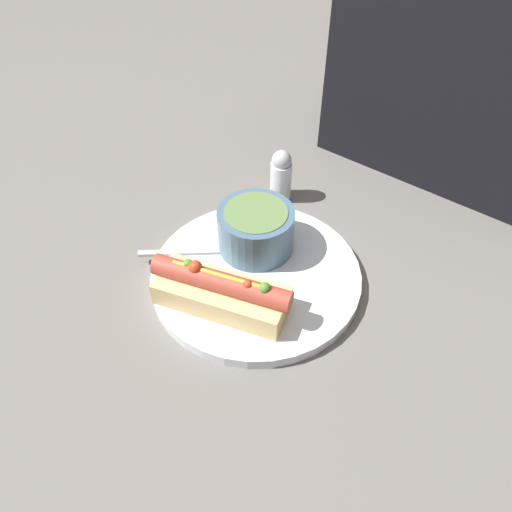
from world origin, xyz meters
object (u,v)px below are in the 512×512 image
(salt_shaker, at_px, (281,175))
(spoon, at_px, (219,250))
(seated_diner, at_px, (478,38))
(hot_dog, at_px, (223,292))
(soup_bowl, at_px, (256,228))

(salt_shaker, bearing_deg, spoon, -84.41)
(spoon, bearing_deg, salt_shaker, 55.37)
(seated_diner, bearing_deg, salt_shaker, -123.54)
(hot_dog, xyz_separation_m, spoon, (-0.06, 0.06, -0.02))
(seated_diner, bearing_deg, soup_bowl, -107.19)
(spoon, bearing_deg, seated_diner, 30.20)
(hot_dog, xyz_separation_m, seated_diner, (0.08, 0.44, 0.16))
(salt_shaker, height_order, seated_diner, seated_diner)
(soup_bowl, xyz_separation_m, salt_shaker, (-0.04, 0.12, -0.01))
(hot_dog, xyz_separation_m, salt_shaker, (-0.08, 0.22, 0.00))
(hot_dog, bearing_deg, soup_bowl, 89.97)
(hot_dog, distance_m, spoon, 0.09)
(spoon, distance_m, seated_diner, 0.44)
(hot_dog, relative_size, seated_diner, 0.35)
(spoon, relative_size, salt_shaker, 1.52)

